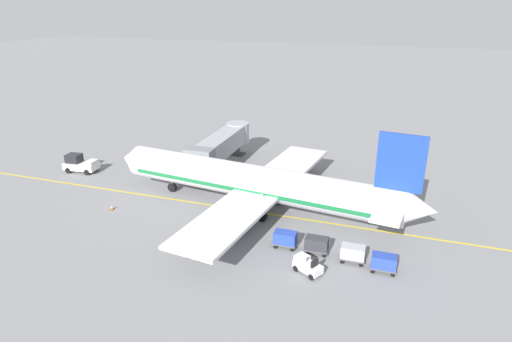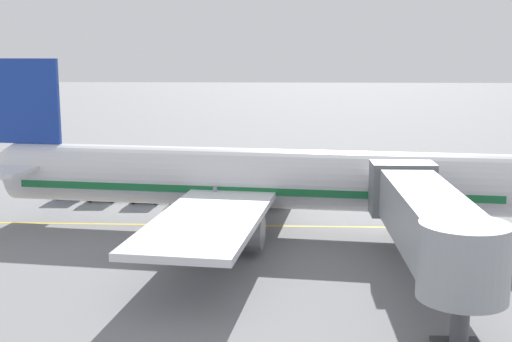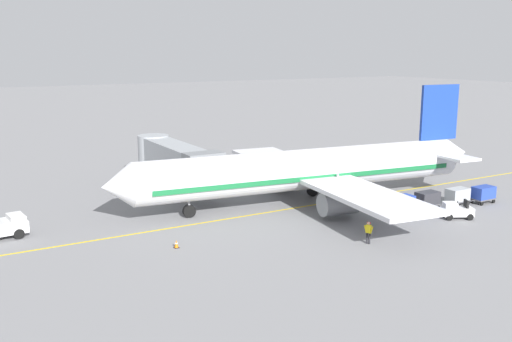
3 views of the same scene
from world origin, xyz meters
name	(u,v)px [view 2 (image 2 of 3)]	position (x,y,z in m)	size (l,w,h in m)	color
ground_plane	(264,226)	(0.00, 0.00, 0.00)	(400.00, 400.00, 0.00)	slate
gate_lead_in_line	(264,226)	(0.00, 0.00, 0.00)	(0.24, 80.00, 0.01)	gold
parked_airliner	(250,179)	(0.69, -0.83, 3.19)	(30.41, 37.34, 10.63)	silver
jet_bridge	(428,219)	(11.41, 7.94, 3.46)	(15.70, 3.50, 4.98)	#93999E
baggage_tug_lead	(156,184)	(-9.63, -8.87, 0.71)	(2.24, 2.77, 1.62)	silver
baggage_cart_front	(186,191)	(-6.15, -5.97, 0.95)	(1.32, 2.91, 1.58)	#4C4C51
baggage_cart_second_in_train	(145,190)	(-6.23, -8.97, 0.95)	(1.32, 2.91, 1.58)	#4C4C51
baggage_cart_third_in_train	(102,189)	(-6.69, -12.34, 0.95)	(1.32, 2.91, 1.58)	#4C4C51
baggage_cart_tail_end	(70,186)	(-7.36, -15.04, 0.95)	(1.32, 2.91, 1.58)	#4C4C51
ground_crew_wing_walker	(292,179)	(-10.87, 1.92, 0.95)	(0.69, 0.38, 1.69)	#232328
safety_cone_nose_left	(472,207)	(-4.62, 14.49, 0.29)	(0.36, 0.36, 0.59)	black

